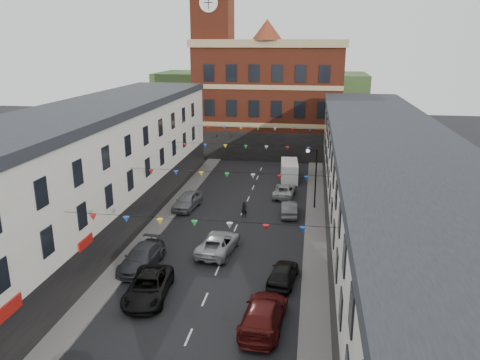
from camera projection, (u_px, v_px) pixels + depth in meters
The scene contains 19 objects.
ground at pixel (217, 270), 33.42m from camera, with size 160.00×160.00×0.00m, color black.
pavement_left at pixel (136, 251), 36.32m from camera, with size 1.80×64.00×0.15m, color #605E5B.
pavement_right at pixel (315, 263), 34.27m from camera, with size 1.80×64.00×0.15m, color #605E5B.
terrace_left at pixel (63, 187), 34.60m from camera, with size 8.40×56.00×10.70m.
terrace_right at pixel (392, 211), 31.25m from camera, with size 8.40×56.00×9.70m.
civic_building at pixel (270, 97), 67.07m from camera, with size 20.60×13.30×18.50m.
clock_tower at pixel (213, 48), 63.45m from camera, with size 5.60×5.60×30.00m.
distant_hill at pixel (260, 99), 91.34m from camera, with size 40.00×14.00×10.00m, color #2B4922.
street_lamp at pixel (313, 170), 44.61m from camera, with size 1.10×0.36×6.00m.
car_left_c at pixel (148, 287), 29.68m from camera, with size 2.47×5.36×1.49m, color black.
car_left_d at pixel (142, 257), 33.72m from camera, with size 2.13×5.23×1.52m, color #3F4047.
car_left_e at pixel (187, 201), 45.62m from camera, with size 1.88×4.66×1.59m, color gray.
car_right_c at pixel (264, 314), 26.58m from camera, with size 2.26×5.57×1.62m, color #521110.
car_right_d at pixel (283, 273), 31.48m from camera, with size 1.68×4.17×1.42m, color black.
car_right_e at pixel (289, 208), 43.89m from camera, with size 1.44×4.14×1.36m, color #56585F.
car_right_f at pixel (285, 190), 49.32m from camera, with size 2.15×4.66×1.30m, color #B3B6B8.
moving_car at pixel (218, 243), 36.13m from camera, with size 2.46×5.34×1.48m, color #AFB2B6.
white_van at pixel (289, 171), 55.09m from camera, with size 1.91×4.96×2.19m, color white.
pedestrian at pixel (244, 210), 43.24m from camera, with size 0.55×0.36×1.51m, color black.
Camera 1 is at (6.26, -29.60, 15.68)m, focal length 35.00 mm.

